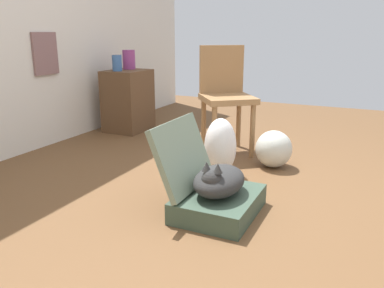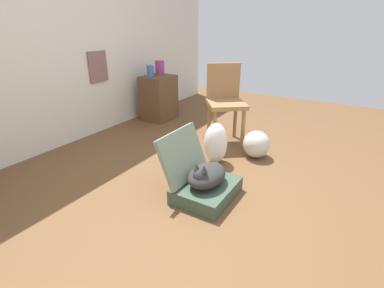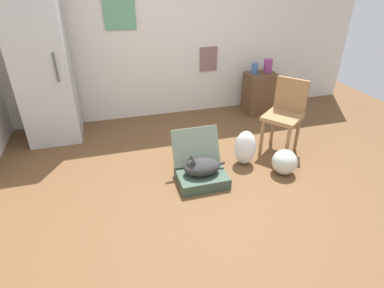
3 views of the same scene
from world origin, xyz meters
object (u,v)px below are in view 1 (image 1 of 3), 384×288
object	(u,v)px
cat	(218,180)
vase_short	(129,60)
side_table	(128,101)
vase_tall	(117,63)
chair	(226,94)
plastic_bag_white	(220,147)
plastic_bag_clear	(274,149)
suitcase_base	(219,204)

from	to	relation	value
cat	vase_short	world-z (taller)	vase_short
side_table	vase_tall	distance (m)	0.43
cat	chair	bearing A→B (deg)	19.13
side_table	plastic_bag_white	bearing A→B (deg)	-122.28
vase_tall	chair	xyz separation A→B (m)	(-0.18, -1.27, -0.21)
chair	vase_tall	bearing A→B (deg)	133.57
side_table	vase_tall	size ratio (longest dim) A/B	3.97
plastic_bag_clear	suitcase_base	bearing A→B (deg)	175.19
plastic_bag_white	side_table	xyz separation A→B (m)	(0.90, 1.43, 0.11)
side_table	chair	xyz separation A→B (m)	(-0.30, -1.24, 0.20)
plastic_bag_clear	vase_short	size ratio (longest dim) A/B	1.45
suitcase_base	chair	distance (m)	1.37
cat	plastic_bag_white	distance (m)	0.67
suitcase_base	vase_tall	size ratio (longest dim) A/B	3.28
plastic_bag_white	side_table	distance (m)	1.69
plastic_bag_clear	chair	bearing A→B (deg)	64.21
plastic_bag_clear	cat	bearing A→B (deg)	175.21
suitcase_base	vase_short	world-z (taller)	vase_short
suitcase_base	chair	bearing A→B (deg)	19.29
cat	plastic_bag_white	world-z (taller)	plastic_bag_white
plastic_bag_clear	side_table	distance (m)	1.84
plastic_bag_white	chair	distance (m)	0.70
vase_short	plastic_bag_clear	bearing A→B (deg)	-110.34
vase_short	suitcase_base	bearing A→B (deg)	-133.80
plastic_bag_clear	chair	size ratio (longest dim) A/B	0.32
side_table	cat	bearing A→B (deg)	-132.64
plastic_bag_clear	side_table	size ratio (longest dim) A/B	0.45
vase_short	cat	bearing A→B (deg)	-133.97
plastic_bag_white	vase_short	bearing A→B (deg)	55.32
plastic_bag_white	vase_tall	bearing A→B (deg)	61.83
side_table	chair	size ratio (longest dim) A/B	0.70
plastic_bag_white	vase_short	size ratio (longest dim) A/B	2.14
side_table	vase_short	world-z (taller)	vase_short
plastic_bag_white	side_table	world-z (taller)	side_table
side_table	chair	bearing A→B (deg)	-103.61
chair	cat	bearing A→B (deg)	-109.23
suitcase_base	vase_short	size ratio (longest dim) A/B	2.64
side_table	vase_short	distance (m)	0.45
plastic_bag_white	chair	size ratio (longest dim) A/B	0.47
cat	vase_short	bearing A→B (deg)	46.03
vase_short	chair	size ratio (longest dim) A/B	0.22
vase_tall	plastic_bag_white	bearing A→B (deg)	-118.17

